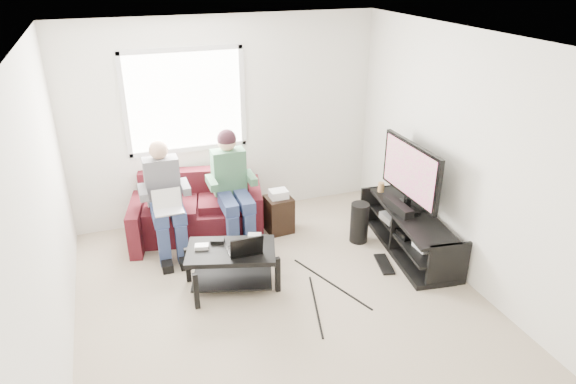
{
  "coord_description": "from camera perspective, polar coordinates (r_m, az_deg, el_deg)",
  "views": [
    {
      "loc": [
        -1.39,
        -3.98,
        3.24
      ],
      "look_at": [
        0.25,
        0.6,
        0.97
      ],
      "focal_mm": 32.0,
      "sensor_mm": 36.0,
      "label": 1
    }
  ],
  "objects": [
    {
      "name": "soundbar",
      "position": [
        6.09,
        12.13,
        -1.59
      ],
      "size": [
        0.12,
        0.5,
        0.1
      ],
      "primitive_type": "cube",
      "color": "black",
      "rests_on": "tv_stand"
    },
    {
      "name": "person_right",
      "position": [
        6.2,
        -6.29,
        1.37
      ],
      "size": [
        0.4,
        0.71,
        1.35
      ],
      "color": "navy",
      "rests_on": "sofa"
    },
    {
      "name": "controller_a",
      "position": [
        5.43,
        -9.57,
        -6.0
      ],
      "size": [
        0.16,
        0.12,
        0.04
      ],
      "primitive_type": "cube",
      "rotation": [
        0.0,
        0.0,
        -0.24
      ],
      "color": "silver",
      "rests_on": "coffee_table"
    },
    {
      "name": "controller_c",
      "position": [
        5.56,
        -3.74,
        -4.88
      ],
      "size": [
        0.16,
        0.13,
        0.04
      ],
      "primitive_type": "cube",
      "rotation": [
        0.0,
        0.0,
        -0.34
      ],
      "color": "gray",
      "rests_on": "coffee_table"
    },
    {
      "name": "person_left",
      "position": [
        6.1,
        -13.53,
        -0.26
      ],
      "size": [
        0.4,
        0.7,
        1.31
      ],
      "color": "navy",
      "rests_on": "sofa"
    },
    {
      "name": "floor",
      "position": [
        5.31,
        -0.38,
        -12.56
      ],
      "size": [
        4.5,
        4.5,
        0.0
      ],
      "primitive_type": "plane",
      "color": "tan",
      "rests_on": "ground"
    },
    {
      "name": "coffee_table",
      "position": [
        5.44,
        -6.31,
        -7.41
      ],
      "size": [
        1.03,
        0.8,
        0.46
      ],
      "color": "black",
      "rests_on": "floor"
    },
    {
      "name": "window",
      "position": [
        6.48,
        -11.35,
        9.86
      ],
      "size": [
        1.48,
        0.04,
        1.28
      ],
      "color": "white",
      "rests_on": "wall_back"
    },
    {
      "name": "tv",
      "position": [
        5.99,
        13.44,
        2.1
      ],
      "size": [
        0.12,
        1.1,
        0.81
      ],
      "color": "black",
      "rests_on": "tv_stand"
    },
    {
      "name": "controller_b",
      "position": [
        5.5,
        -7.84,
        -5.4
      ],
      "size": [
        0.16,
        0.13,
        0.04
      ],
      "primitive_type": "cube",
      "rotation": [
        0.0,
        0.0,
        -0.36
      ],
      "color": "black",
      "rests_on": "coffee_table"
    },
    {
      "name": "tv_stand",
      "position": [
        6.24,
        13.27,
        -4.58
      ],
      "size": [
        0.68,
        1.62,
        0.52
      ],
      "color": "black",
      "rests_on": "floor"
    },
    {
      "name": "wall_back",
      "position": [
        6.67,
        -6.89,
        7.9
      ],
      "size": [
        4.5,
        0.0,
        4.5
      ],
      "primitive_type": "plane",
      "rotation": [
        1.57,
        0.0,
        0.0
      ],
      "color": "white",
      "rests_on": "floor"
    },
    {
      "name": "end_table",
      "position": [
        6.5,
        -1.03,
        -2.31
      ],
      "size": [
        0.32,
        0.32,
        0.57
      ],
      "color": "black",
      "rests_on": "floor"
    },
    {
      "name": "wall_left",
      "position": [
        4.47,
        -25.46,
        -3.36
      ],
      "size": [
        0.0,
        4.5,
        4.5
      ],
      "primitive_type": "plane",
      "rotation": [
        1.57,
        0.0,
        1.57
      ],
      "color": "white",
      "rests_on": "floor"
    },
    {
      "name": "wall_right",
      "position": [
        5.57,
        19.4,
        3.16
      ],
      "size": [
        0.0,
        4.5,
        4.5
      ],
      "primitive_type": "plane",
      "rotation": [
        1.57,
        0.0,
        -1.57
      ],
      "color": "white",
      "rests_on": "floor"
    },
    {
      "name": "laptop_silver",
      "position": [
        5.87,
        -13.17,
        -1.57
      ],
      "size": [
        0.35,
        0.27,
        0.24
      ],
      "primitive_type": null,
      "rotation": [
        0.0,
        0.0,
        -0.17
      ],
      "color": "silver",
      "rests_on": "person_left"
    },
    {
      "name": "console_black",
      "position": [
        6.16,
        13.59,
        -4.16
      ],
      "size": [
        0.38,
        0.3,
        0.07
      ],
      "primitive_type": "cube",
      "color": "black",
      "rests_on": "tv_stand"
    },
    {
      "name": "ceiling",
      "position": [
        4.26,
        -0.48,
        16.37
      ],
      "size": [
        4.5,
        4.5,
        0.0
      ],
      "primitive_type": "plane",
      "rotation": [
        3.14,
        0.0,
        0.0
      ],
      "color": "white",
      "rests_on": "wall_back"
    },
    {
      "name": "subwoofer",
      "position": [
        6.34,
        7.93,
        -3.4
      ],
      "size": [
        0.22,
        0.22,
        0.51
      ],
      "primitive_type": "cylinder",
      "color": "black",
      "rests_on": "floor"
    },
    {
      "name": "console_grey",
      "position": [
        6.42,
        11.94,
        -2.71
      ],
      "size": [
        0.34,
        0.26,
        0.08
      ],
      "primitive_type": "cube",
      "color": "gray",
      "rests_on": "tv_stand"
    },
    {
      "name": "laptop_black",
      "position": [
        5.27,
        -4.95,
        -5.43
      ],
      "size": [
        0.39,
        0.33,
        0.24
      ],
      "primitive_type": null,
      "rotation": [
        0.0,
        0.0,
        -0.29
      ],
      "color": "black",
      "rests_on": "coffee_table"
    },
    {
      "name": "wall_front",
      "position": [
        2.94,
        14.93,
        -17.2
      ],
      "size": [
        4.5,
        0.0,
        4.5
      ],
      "primitive_type": "plane",
      "rotation": [
        -1.57,
        0.0,
        0.0
      ],
      "color": "white",
      "rests_on": "floor"
    },
    {
      "name": "drink_cup",
      "position": [
        6.53,
        10.3,
        0.53
      ],
      "size": [
        0.08,
        0.08,
        0.12
      ],
      "primitive_type": "cylinder",
      "color": "#B4854D",
      "rests_on": "tv_stand"
    },
    {
      "name": "sofa",
      "position": [
        6.55,
        -10.0,
        -2.16
      ],
      "size": [
        1.79,
        1.03,
        0.77
      ],
      "color": "#4E131D",
      "rests_on": "floor"
    },
    {
      "name": "console_white",
      "position": [
        5.92,
        15.38,
        -5.73
      ],
      "size": [
        0.3,
        0.22,
        0.06
      ],
      "primitive_type": "cube",
      "color": "silver",
      "rests_on": "tv_stand"
    },
    {
      "name": "keyboard_floor",
      "position": [
        6.03,
        10.64,
        -7.87
      ],
      "size": [
        0.23,
        0.44,
        0.02
      ],
      "primitive_type": "cube",
      "rotation": [
        0.0,
        0.0,
        -0.23
      ],
      "color": "black",
      "rests_on": "floor"
    }
  ]
}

